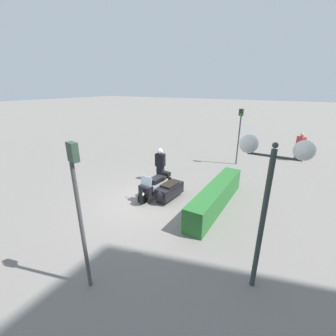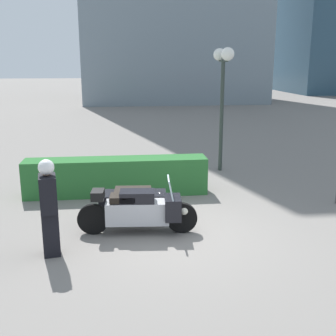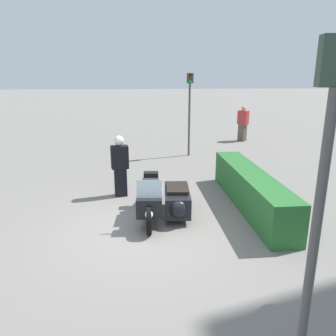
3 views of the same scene
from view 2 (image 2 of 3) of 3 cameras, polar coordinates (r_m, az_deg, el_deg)
The scene contains 5 objects.
ground_plane at distance 8.54m, azimuth 0.93°, elevation -8.92°, with size 160.00×160.00×0.00m, color slate.
police_motorcycle at distance 8.77m, azimuth -3.83°, elevation -5.12°, with size 2.40×1.35×1.15m.
officer_rider at distance 7.65m, azimuth -15.83°, elevation -4.90°, with size 0.37×0.52×1.75m.
hedge_bush_curbside at distance 10.95m, azimuth -6.99°, elevation -1.14°, with size 4.66×0.73×0.95m, color #28662D.
twin_lamp_post at distance 13.06m, azimuth 7.45°, elevation 12.68°, with size 0.39×1.39×3.75m.
Camera 2 is at (-1.03, -7.78, 3.37)m, focal length 45.00 mm.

